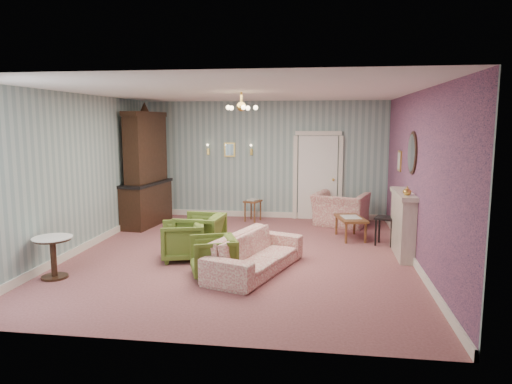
# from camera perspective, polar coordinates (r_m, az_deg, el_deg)

# --- Properties ---
(floor) EXTENTS (7.00, 7.00, 0.00)m
(floor) POSITION_cam_1_polar(r_m,az_deg,el_deg) (8.63, -1.70, -7.60)
(floor) COLOR #995959
(floor) RESTS_ON ground
(ceiling) EXTENTS (7.00, 7.00, 0.00)m
(ceiling) POSITION_cam_1_polar(r_m,az_deg,el_deg) (8.31, -1.79, 11.99)
(ceiling) COLOR white
(ceiling) RESTS_ON ground
(wall_back) EXTENTS (6.00, 0.00, 6.00)m
(wall_back) POSITION_cam_1_polar(r_m,az_deg,el_deg) (11.80, 1.15, 3.88)
(wall_back) COLOR gray
(wall_back) RESTS_ON ground
(wall_front) EXTENTS (6.00, 0.00, 6.00)m
(wall_front) POSITION_cam_1_polar(r_m,az_deg,el_deg) (4.97, -8.60, -2.47)
(wall_front) COLOR gray
(wall_front) RESTS_ON ground
(wall_left) EXTENTS (0.00, 7.00, 7.00)m
(wall_left) POSITION_cam_1_polar(r_m,az_deg,el_deg) (9.34, -20.22, 2.17)
(wall_left) COLOR gray
(wall_left) RESTS_ON ground
(wall_right) EXTENTS (0.00, 7.00, 7.00)m
(wall_right) POSITION_cam_1_polar(r_m,az_deg,el_deg) (8.38, 18.92, 1.58)
(wall_right) COLOR gray
(wall_right) RESTS_ON ground
(wall_right_floral) EXTENTS (0.00, 7.00, 7.00)m
(wall_right_floral) POSITION_cam_1_polar(r_m,az_deg,el_deg) (8.38, 18.82, 1.58)
(wall_right_floral) COLOR #C3617E
(wall_right_floral) RESTS_ON ground
(door) EXTENTS (1.12, 0.12, 2.16)m
(door) POSITION_cam_1_polar(r_m,az_deg,el_deg) (11.71, 7.45, 1.96)
(door) COLOR white
(door) RESTS_ON floor
(olive_chair_a) EXTENTS (0.83, 0.86, 0.69)m
(olive_chair_a) POSITION_cam_1_polar(r_m,az_deg,el_deg) (7.42, -5.17, -7.54)
(olive_chair_a) COLOR #596F27
(olive_chair_a) RESTS_ON floor
(olive_chair_b) EXTENTS (0.84, 0.87, 0.74)m
(olive_chair_b) POSITION_cam_1_polar(r_m,az_deg,el_deg) (8.37, -8.88, -5.61)
(olive_chair_b) COLOR #596F27
(olive_chair_b) RESTS_ON floor
(olive_chair_c) EXTENTS (0.80, 0.84, 0.81)m
(olive_chair_c) POSITION_cam_1_polar(r_m,az_deg,el_deg) (8.70, -6.76, -4.79)
(olive_chair_c) COLOR #596F27
(olive_chair_c) RESTS_ON floor
(sofa_chintz) EXTENTS (1.26, 2.18, 0.82)m
(sofa_chintz) POSITION_cam_1_polar(r_m,az_deg,el_deg) (7.61, -0.07, -6.61)
(sofa_chintz) COLOR #AD454B
(sofa_chintz) RESTS_ON floor
(wingback_chair) EXTENTS (1.35, 1.09, 1.02)m
(wingback_chair) POSITION_cam_1_polar(r_m,az_deg,el_deg) (11.11, 10.17, -1.42)
(wingback_chair) COLOR #AD454B
(wingback_chair) RESTS_ON floor
(dresser) EXTENTS (0.76, 1.72, 2.78)m
(dresser) POSITION_cam_1_polar(r_m,az_deg,el_deg) (11.21, -13.19, 3.11)
(dresser) COLOR black
(dresser) RESTS_ON floor
(fireplace) EXTENTS (0.30, 1.40, 1.16)m
(fireplace) POSITION_cam_1_polar(r_m,az_deg,el_deg) (8.88, 17.28, -3.67)
(fireplace) COLOR beige
(fireplace) RESTS_ON floor
(mantel_vase) EXTENTS (0.15, 0.15, 0.15)m
(mantel_vase) POSITION_cam_1_polar(r_m,az_deg,el_deg) (8.38, 17.77, 0.14)
(mantel_vase) COLOR gold
(mantel_vase) RESTS_ON fireplace
(oval_mirror) EXTENTS (0.04, 0.76, 0.84)m
(oval_mirror) POSITION_cam_1_polar(r_m,az_deg,el_deg) (8.73, 18.30, 4.50)
(oval_mirror) COLOR white
(oval_mirror) RESTS_ON wall_right
(framed_print) EXTENTS (0.04, 0.34, 0.42)m
(framed_print) POSITION_cam_1_polar(r_m,az_deg,el_deg) (10.08, 16.94, 3.60)
(framed_print) COLOR gold
(framed_print) RESTS_ON wall_right
(coffee_table) EXTENTS (0.68, 0.98, 0.45)m
(coffee_table) POSITION_cam_1_polar(r_m,az_deg,el_deg) (9.95, 11.33, -4.26)
(coffee_table) COLOR brown
(coffee_table) RESTS_ON floor
(side_table_black) EXTENTS (0.48, 0.48, 0.56)m
(side_table_black) POSITION_cam_1_polar(r_m,az_deg,el_deg) (9.56, 15.33, -4.58)
(side_table_black) COLOR black
(side_table_black) RESTS_ON floor
(pedestal_table) EXTENTS (0.77, 0.77, 0.65)m
(pedestal_table) POSITION_cam_1_polar(r_m,az_deg,el_deg) (7.95, -23.24, -7.27)
(pedestal_table) COLOR black
(pedestal_table) RESTS_ON floor
(nesting_table) EXTENTS (0.45, 0.50, 0.55)m
(nesting_table) POSITION_cam_1_polar(r_m,az_deg,el_deg) (11.48, -0.39, -2.16)
(nesting_table) COLOR brown
(nesting_table) RESTS_ON floor
(gilt_mirror_back) EXTENTS (0.28, 0.06, 0.36)m
(gilt_mirror_back) POSITION_cam_1_polar(r_m,az_deg,el_deg) (11.88, -3.20, 5.11)
(gilt_mirror_back) COLOR gold
(gilt_mirror_back) RESTS_ON wall_back
(sconce_left) EXTENTS (0.16, 0.12, 0.30)m
(sconce_left) POSITION_cam_1_polar(r_m,az_deg,el_deg) (11.98, -5.81, 5.11)
(sconce_left) COLOR gold
(sconce_left) RESTS_ON wall_back
(sconce_right) EXTENTS (0.16, 0.12, 0.30)m
(sconce_right) POSITION_cam_1_polar(r_m,az_deg,el_deg) (11.77, -0.58, 5.09)
(sconce_right) COLOR gold
(sconce_right) RESTS_ON wall_back
(chandelier) EXTENTS (0.56, 0.56, 0.36)m
(chandelier) POSITION_cam_1_polar(r_m,az_deg,el_deg) (8.30, -1.78, 10.13)
(chandelier) COLOR gold
(chandelier) RESTS_ON ceiling
(burgundy_cushion) EXTENTS (0.41, 0.28, 0.39)m
(burgundy_cushion) POSITION_cam_1_polar(r_m,az_deg,el_deg) (10.96, 9.93, -1.70)
(burgundy_cushion) COLOR maroon
(burgundy_cushion) RESTS_ON wingback_chair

